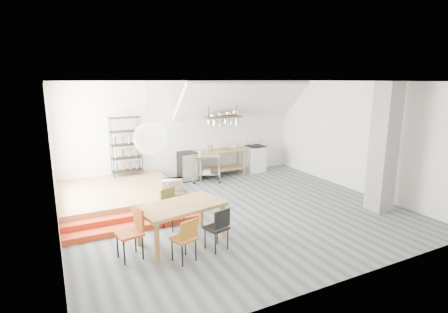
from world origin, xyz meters
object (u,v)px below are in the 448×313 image
dining_table (181,209)px  rolling_cart (206,165)px  stove (255,158)px  mini_fridge (187,166)px

dining_table → rolling_cart: rolling_cart is taller
rolling_cart → dining_table: bearing=-98.2°
stove → mini_fridge: stove is taller
stove → dining_table: size_ratio=0.64×
stove → rolling_cart: (-2.11, -0.46, 0.09)m
stove → mini_fridge: 2.57m
dining_table → rolling_cart: size_ratio=1.84×
dining_table → rolling_cart: bearing=47.8°
rolling_cart → mini_fridge: mini_fridge is taller
dining_table → mini_fridge: size_ratio=1.97×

